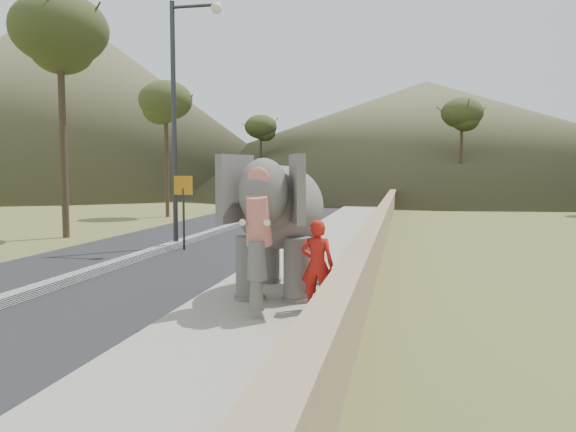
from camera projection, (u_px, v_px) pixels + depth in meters
The scene contains 12 objects.
ground at pixel (191, 392), 6.59m from camera, with size 160.00×160.00×0.00m, color olive.
road at pixel (159, 253), 17.36m from camera, with size 7.00×120.00×0.03m, color black.
median at pixel (159, 250), 17.35m from camera, with size 0.35×120.00×0.22m, color black.
walkway at pixel (319, 256), 16.34m from camera, with size 3.00×120.00×0.15m, color #9E9687.
parapet at pixel (376, 242), 15.97m from camera, with size 0.30×120.00×1.10m, color tan.
lamppost at pixel (183, 99), 18.20m from camera, with size 1.76×0.36×8.00m.
signboard at pixel (183, 200), 17.93m from camera, with size 0.60×0.08×2.40m.
hill_left at pixel (61, 99), 67.04m from camera, with size 60.00×60.00×22.00m, color brown.
hill_far at pixel (425, 136), 73.29m from camera, with size 80.00×80.00×14.00m, color brown.
elephant_and_man at pixel (282, 226), 11.28m from camera, with size 2.21×3.73×2.67m.
motorcyclist at pixel (288, 205), 30.04m from camera, with size 1.55×1.92×1.79m.
trees at pixel (374, 145), 31.51m from camera, with size 47.21×41.58×9.36m.
Camera 1 is at (2.42, -6.03, 2.61)m, focal length 35.00 mm.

